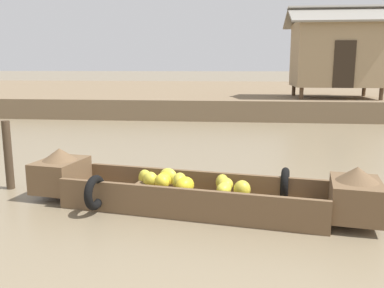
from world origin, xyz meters
name	(u,v)px	position (x,y,z in m)	size (l,w,h in m)	color
ground_plane	(233,147)	(0.00, 10.00, 0.00)	(300.00, 300.00, 0.00)	#7A6B51
riverbank_strip	(235,94)	(0.00, 24.95, 0.41)	(160.00, 20.00, 0.82)	#756047
banana_boat	(193,190)	(-0.58, 5.12, 0.29)	(5.33, 1.79, 0.82)	brown
stilt_house_left	(337,53)	(4.18, 17.05, 2.68)	(4.16, 3.13, 3.72)	#4C3826
mooring_post	(8,155)	(-3.91, 5.81, 0.61)	(0.14, 0.14, 1.22)	#423323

